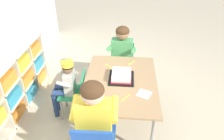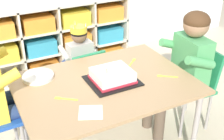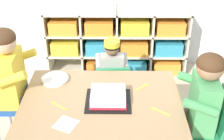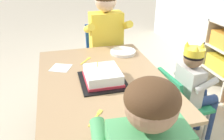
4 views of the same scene
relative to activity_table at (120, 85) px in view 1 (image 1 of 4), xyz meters
name	(u,v)px [view 1 (image 1 of 4)]	position (x,y,z in m)	size (l,w,h in m)	color
ground	(119,119)	(0.00, 0.00, -0.56)	(16.00, 16.00, 0.00)	beige
storage_cubby_shelf	(11,84)	(0.15, 1.45, -0.19)	(1.60, 0.37, 0.77)	beige
activity_table	(120,85)	(0.00, 0.00, 0.00)	(1.15, 0.83, 0.61)	#A37F56
classroom_chair_blue	(76,91)	(0.07, 0.56, -0.19)	(0.34, 0.35, 0.61)	#238451
child_with_crown	(66,82)	(0.07, 0.67, -0.05)	(0.31, 0.31, 0.83)	#B2ADA3
adult_helper_seated	(95,116)	(-0.64, 0.19, 0.12)	(0.44, 0.41, 1.09)	yellow
classroom_chair_guest_side	(122,62)	(0.80, 0.01, -0.16)	(0.36, 0.37, 0.67)	#238451
guest_at_table_side	(122,54)	(0.69, 0.02, 0.04)	(0.44, 0.42, 0.99)	#4C9E5B
birthday_cake_on_tray	(121,76)	(0.05, -0.01, 0.09)	(0.32, 0.29, 0.12)	black
paper_plate_stack	(93,100)	(-0.38, 0.26, 0.07)	(0.21, 0.21, 0.02)	white
paper_napkin_square	(144,94)	(-0.22, -0.26, 0.06)	(0.13, 0.13, 0.00)	white
fork_by_napkin	(125,98)	(-0.30, -0.06, 0.06)	(0.12, 0.10, 0.00)	yellow
fork_beside_plate_stack	(131,63)	(0.40, -0.12, 0.06)	(0.12, 0.10, 0.00)	yellow
fork_near_cake_tray	(108,66)	(0.31, 0.17, 0.06)	(0.11, 0.10, 0.00)	yellow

